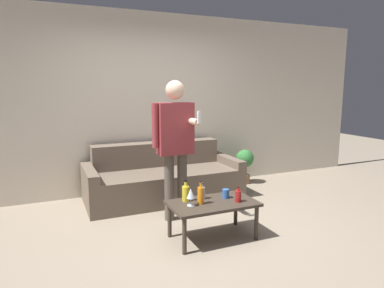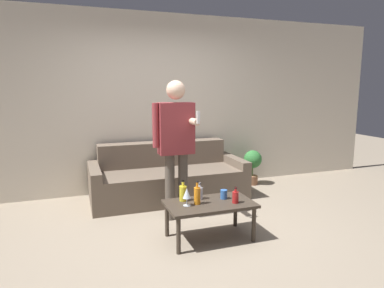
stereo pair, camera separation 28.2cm
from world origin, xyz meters
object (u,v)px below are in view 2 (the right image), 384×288
object	(u,v)px
couch	(168,178)
bottle_orange	(235,197)
person_standing_front	(176,139)
coffee_table	(210,207)

from	to	relation	value
couch	bottle_orange	world-z (taller)	couch
bottle_orange	person_standing_front	xyz separation A→B (m)	(-0.42, 0.77, 0.52)
couch	person_standing_front	size ratio (longest dim) A/B	1.31
coffee_table	person_standing_front	distance (m)	0.94
couch	bottle_orange	xyz separation A→B (m)	(0.30, -1.60, 0.19)
coffee_table	person_standing_front	xyz separation A→B (m)	(-0.17, 0.67, 0.64)
couch	coffee_table	xyz separation A→B (m)	(0.05, -1.50, 0.07)
coffee_table	bottle_orange	xyz separation A→B (m)	(0.25, -0.10, 0.12)
bottle_orange	coffee_table	bearing A→B (deg)	158.29
coffee_table	bottle_orange	world-z (taller)	bottle_orange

